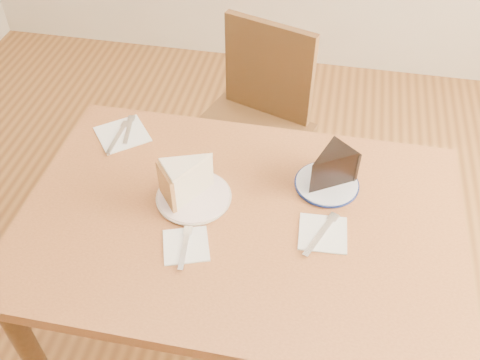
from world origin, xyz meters
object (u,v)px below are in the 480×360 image
(table, at_px, (240,240))
(plate_navy, at_px, (327,184))
(carrot_cake, at_px, (191,178))
(chocolate_cake, at_px, (327,170))
(plate_cream, at_px, (194,197))
(chair_far, at_px, (251,129))

(table, height_order, plate_navy, plate_navy)
(carrot_cake, xyz_separation_m, chocolate_cake, (0.37, 0.11, -0.01))
(plate_navy, relative_size, chocolate_cake, 1.32)
(table, distance_m, plate_navy, 0.30)
(plate_cream, xyz_separation_m, chocolate_cake, (0.36, 0.12, 0.05))
(table, relative_size, chair_far, 1.35)
(table, bearing_deg, carrot_cake, 159.60)
(chair_far, distance_m, plate_navy, 0.66)
(plate_navy, bearing_deg, plate_cream, -161.16)
(chair_far, relative_size, plate_navy, 5.02)
(plate_navy, xyz_separation_m, chocolate_cake, (-0.00, -0.00, 0.05))
(table, bearing_deg, chair_far, 97.76)
(plate_cream, distance_m, chocolate_cake, 0.38)
(plate_navy, bearing_deg, table, -142.83)
(table, distance_m, plate_cream, 0.18)
(plate_navy, height_order, carrot_cake, carrot_cake)
(plate_cream, relative_size, carrot_cake, 1.48)
(chair_far, bearing_deg, table, 116.45)
(table, height_order, chocolate_cake, chocolate_cake)
(plate_navy, distance_m, chocolate_cake, 0.05)
(carrot_cake, relative_size, chocolate_cake, 1.01)
(table, height_order, plate_cream, plate_cream)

